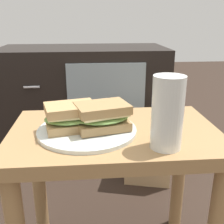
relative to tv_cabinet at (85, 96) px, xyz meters
name	(u,v)px	position (x,y,z in m)	size (l,w,h in m)	color
side_table	(114,159)	(0.09, -0.95, 0.08)	(0.56, 0.36, 0.46)	#A37A4C
tv_cabinet	(85,96)	(0.00, 0.00, 0.00)	(0.96, 0.46, 0.58)	black
plate	(87,130)	(0.02, -0.96, 0.17)	(0.26, 0.26, 0.01)	silver
sandwich_front	(71,117)	(-0.02, -0.95, 0.21)	(0.15, 0.12, 0.07)	tan
sandwich_back	(102,116)	(0.06, -0.96, 0.21)	(0.16, 0.13, 0.07)	#9E7A4C
beer_glass	(167,115)	(0.20, -1.06, 0.25)	(0.07, 0.07, 0.17)	silver
paper_bag	(148,147)	(0.30, -0.48, -0.13)	(0.24, 0.20, 0.34)	tan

